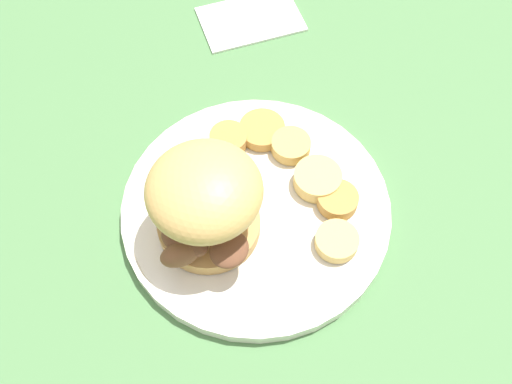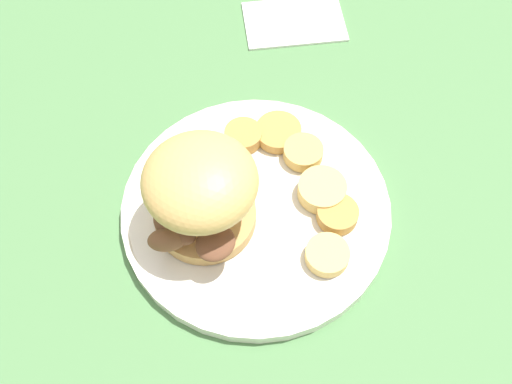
% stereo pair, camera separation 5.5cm
% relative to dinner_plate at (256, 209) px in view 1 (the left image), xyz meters
% --- Properties ---
extents(ground_plane, '(4.00, 4.00, 0.00)m').
position_rel_dinner_plate_xyz_m(ground_plane, '(0.00, 0.00, -0.01)').
color(ground_plane, '#4C7A47').
extents(dinner_plate, '(0.26, 0.26, 0.02)m').
position_rel_dinner_plate_xyz_m(dinner_plate, '(0.00, 0.00, 0.00)').
color(dinner_plate, white).
rests_on(dinner_plate, ground_plane).
extents(sandwich, '(0.10, 0.11, 0.10)m').
position_rel_dinner_plate_xyz_m(sandwich, '(-0.05, -0.03, 0.06)').
color(sandwich, tan).
rests_on(sandwich, dinner_plate).
extents(potato_round_0, '(0.04, 0.04, 0.01)m').
position_rel_dinner_plate_xyz_m(potato_round_0, '(0.08, 0.00, 0.01)').
color(potato_round_0, '#BC8942').
rests_on(potato_round_0, dinner_plate).
extents(potato_round_1, '(0.04, 0.04, 0.01)m').
position_rel_dinner_plate_xyz_m(potato_round_1, '(0.07, -0.04, 0.01)').
color(potato_round_1, '#DBB766').
rests_on(potato_round_1, dinner_plate).
extents(potato_round_2, '(0.04, 0.04, 0.01)m').
position_rel_dinner_plate_xyz_m(potato_round_2, '(-0.03, 0.07, 0.01)').
color(potato_round_2, '#BC8942').
rests_on(potato_round_2, dinner_plate).
extents(potato_round_3, '(0.04, 0.04, 0.01)m').
position_rel_dinner_plate_xyz_m(potato_round_3, '(0.04, 0.06, 0.01)').
color(potato_round_3, tan).
rests_on(potato_round_3, dinner_plate).
extents(potato_round_4, '(0.05, 0.05, 0.01)m').
position_rel_dinner_plate_xyz_m(potato_round_4, '(0.01, 0.08, 0.01)').
color(potato_round_4, '#BC8942').
rests_on(potato_round_4, dinner_plate).
extents(potato_round_5, '(0.05, 0.05, 0.02)m').
position_rel_dinner_plate_xyz_m(potato_round_5, '(0.06, 0.02, 0.02)').
color(potato_round_5, '#DBB766').
rests_on(potato_round_5, dinner_plate).
extents(napkin, '(0.14, 0.11, 0.01)m').
position_rel_dinner_plate_xyz_m(napkin, '(0.00, 0.26, -0.01)').
color(napkin, white).
rests_on(napkin, ground_plane).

